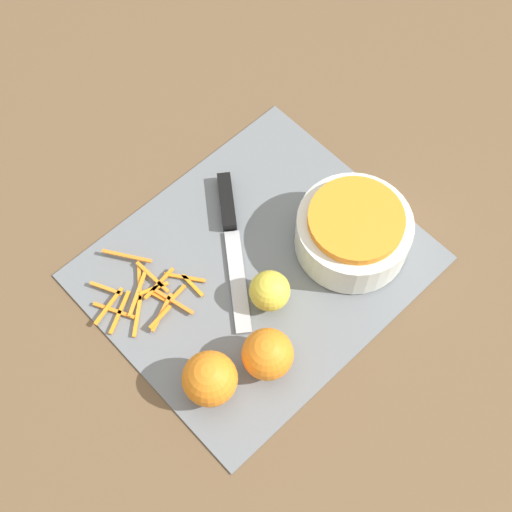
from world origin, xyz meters
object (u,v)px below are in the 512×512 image
Objects in this scene: bowl_speckled at (353,231)px; knife at (229,221)px; orange_right at (210,379)px; lemon at (270,291)px; orange_left at (268,354)px.

bowl_speckled is 0.76× the size of knife.
orange_right is 0.15m from lemon.
orange_right is at bearing 4.18° from bowl_speckled.
orange_right reaches higher than lemon.
bowl_speckled reaches higher than knife.
bowl_speckled is at bearing 173.38° from lemon.
orange_right is 1.27× the size of lemon.
bowl_speckled is 0.22m from orange_left.
orange_left is (0.11, 0.19, 0.03)m from knife.
orange_right reaches higher than orange_left.
orange_left reaches higher than lemon.
knife is 2.97× the size of orange_right.
bowl_speckled reaches higher than orange_left.
bowl_speckled reaches higher than orange_right.
orange_right is (0.08, -0.03, 0.00)m from orange_left.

